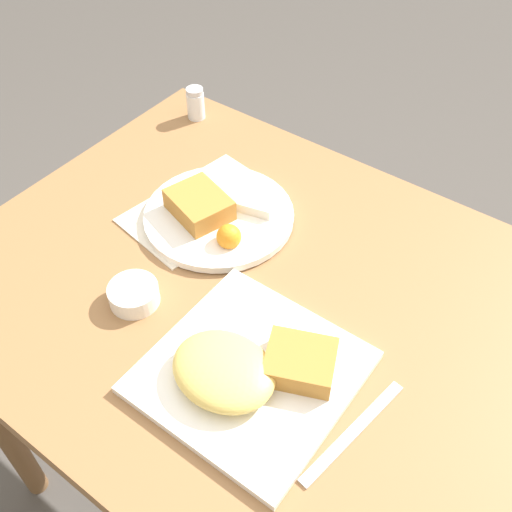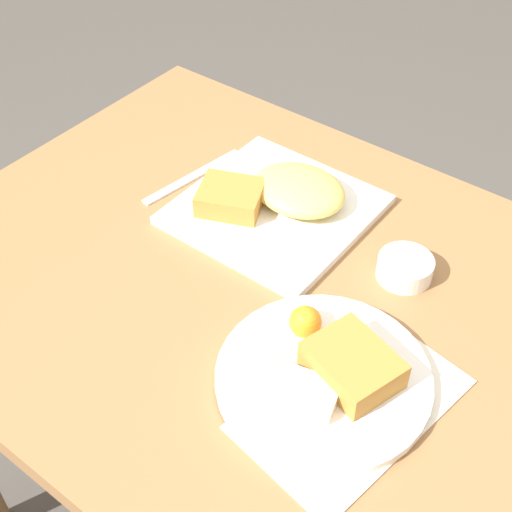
{
  "view_description": "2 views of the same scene",
  "coord_description": "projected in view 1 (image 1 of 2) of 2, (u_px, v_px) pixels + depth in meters",
  "views": [
    {
      "loc": [
        0.37,
        -0.52,
        1.53
      ],
      "look_at": [
        -0.02,
        0.01,
        0.84
      ],
      "focal_mm": 42.0,
      "sensor_mm": 36.0,
      "label": 1
    },
    {
      "loc": [
        -0.43,
        0.58,
        1.52
      ],
      "look_at": [
        0.01,
        0.01,
        0.84
      ],
      "focal_mm": 50.0,
      "sensor_mm": 36.0,
      "label": 2
    }
  ],
  "objects": [
    {
      "name": "dining_table",
      "position": [
        262.0,
        327.0,
        1.05
      ],
      "size": [
        1.05,
        0.8,
        0.78
      ],
      "color": "olive",
      "rests_on": "ground_plane"
    },
    {
      "name": "butter_knife",
      "position": [
        353.0,
        432.0,
        0.81
      ],
      "size": [
        0.05,
        0.21,
        0.0
      ],
      "rotation": [
        0.0,
        0.0,
        1.41
      ],
      "color": "silver",
      "rests_on": "dining_table"
    },
    {
      "name": "ground_plane",
      "position": [
        260.0,
        485.0,
        1.55
      ],
      "size": [
        8.0,
        8.0,
        0.0
      ],
      "primitive_type": "plane",
      "color": "#4C4742"
    },
    {
      "name": "salt_shaker",
      "position": [
        196.0,
        105.0,
        1.31
      ],
      "size": [
        0.04,
        0.04,
        0.07
      ],
      "color": "white",
      "rests_on": "dining_table"
    },
    {
      "name": "plate_square_near",
      "position": [
        247.0,
        370.0,
        0.86
      ],
      "size": [
        0.28,
        0.28,
        0.06
      ],
      "color": "white",
      "rests_on": "dining_table"
    },
    {
      "name": "sauce_ramekin",
      "position": [
        134.0,
        294.0,
        0.96
      ],
      "size": [
        0.08,
        0.08,
        0.03
      ],
      "color": "white",
      "rests_on": "dining_table"
    },
    {
      "name": "menu_card",
      "position": [
        202.0,
        207.0,
        1.13
      ],
      "size": [
        0.22,
        0.31,
        0.0
      ],
      "rotation": [
        0.0,
        0.0,
        -0.16
      ],
      "color": "beige",
      "rests_on": "dining_table"
    },
    {
      "name": "plate_oval_far",
      "position": [
        217.0,
        213.0,
        1.09
      ],
      "size": [
        0.28,
        0.28,
        0.05
      ],
      "color": "white",
      "rests_on": "menu_card"
    }
  ]
}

